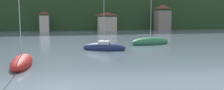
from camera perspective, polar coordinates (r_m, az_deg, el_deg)
name	(u,v)px	position (r m, az deg, el deg)	size (l,w,h in m)	color
wooded_hillside	(99,12)	(122.20, -3.23, 8.41)	(352.00, 56.20, 36.67)	#264223
shore_building_westcentral	(44,22)	(83.78, -16.67, 5.59)	(3.17, 5.30, 7.29)	beige
shore_building_central	(107,22)	(84.22, -1.28, 5.81)	(7.13, 3.63, 7.06)	#BCB29E
shore_building_eastcentral	(162,18)	(91.72, 12.60, 6.67)	(5.54, 5.07, 10.16)	gray
sailboat_far_0	(150,42)	(44.00, 9.66, 0.75)	(8.61, 4.43, 9.44)	#2D754C
sailboat_far_4	(104,47)	(35.78, -2.01, -0.58)	(7.19, 4.57, 10.30)	navy
sailboat_mid_6	(22,62)	(25.99, -21.79, -4.10)	(2.07, 7.26, 7.98)	red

